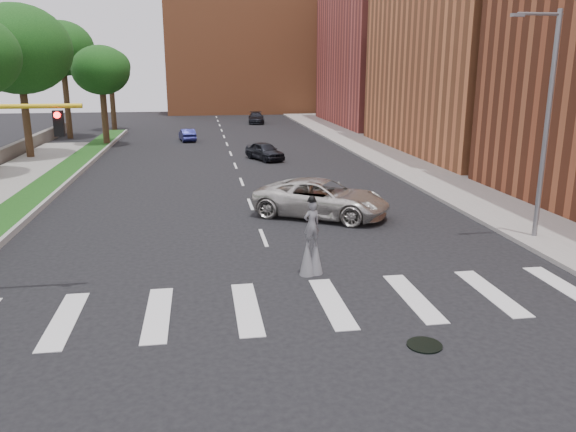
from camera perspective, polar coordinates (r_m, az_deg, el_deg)
The scene contains 18 objects.
ground_plane at distance 16.04m, azimuth 0.77°, elevation -10.52°, with size 160.00×160.00×0.00m, color black.
grass_median at distance 36.10m, azimuth -23.28°, elevation 2.84°, with size 2.00×60.00×0.25m, color #154413.
median_curb at distance 35.84m, azimuth -21.65°, elevation 2.95°, with size 0.20×60.00×0.28m, color #989892.
sidewalk_right at distance 42.58m, azimuth 11.83°, elevation 5.35°, with size 5.00×90.00×0.18m, color gray.
manhole at distance 15.09m, azimuth 13.70°, elevation -12.62°, with size 0.90×0.90×0.04m, color black.
building_mid at distance 50.85m, azimuth 21.18°, elevation 19.68°, with size 16.00×22.00×24.00m, color #C16A3C.
building_far at distance 72.60m, azimuth 11.29°, elevation 17.03°, with size 16.00×22.00×20.00m, color #B04941.
building_backdrop at distance 92.70m, azimuth -3.82°, elevation 16.11°, with size 26.00×14.00×18.00m, color #C16A3C.
streetlight at distance 24.37m, azimuth 24.68°, elevation 8.86°, with size 2.05×0.20×9.00m.
stilt_performer at distance 19.06m, azimuth 2.39°, elevation -2.99°, with size 0.83×0.61×2.76m.
suv_crossing at distance 26.59m, azimuth 3.44°, elevation 1.80°, with size 2.94×6.37×1.77m, color beige.
car_near at distance 43.32m, azimuth -2.38°, elevation 6.60°, with size 1.61×4.00×1.36m, color black.
car_mid at distance 55.65m, azimuth -10.19°, elevation 8.12°, with size 1.25×3.58×1.18m, color navy.
car_far at distance 72.58m, azimuth -3.26°, elevation 9.92°, with size 1.94×4.76×1.38m, color black.
tree_4 at distance 47.75m, azimuth -25.73°, elevation 14.99°, with size 7.75×7.75×11.50m.
tree_5 at distance 60.69m, azimuth -22.01°, elevation 15.47°, with size 6.16×6.16×11.31m.
tree_6 at distance 53.55m, azimuth -18.47°, elevation 13.82°, with size 5.04×5.04×8.82m.
tree_7 at distance 67.09m, azimuth -17.65°, elevation 14.20°, with size 4.49×4.49×8.92m.
Camera 1 is at (-2.45, -14.29, 6.87)m, focal length 35.00 mm.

